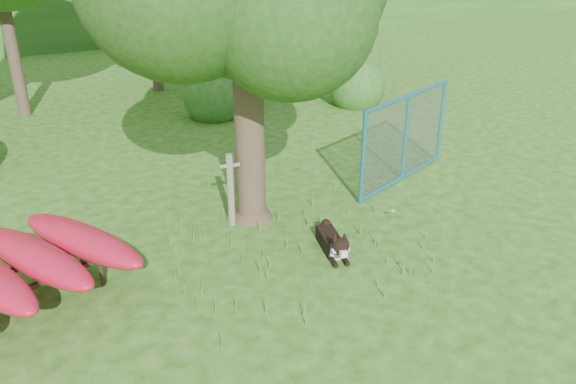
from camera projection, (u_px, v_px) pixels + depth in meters
ground at (314, 279)px, 8.96m from camera, size 80.00×80.00×0.00m
wooden_post at (231, 188)px, 10.33m from camera, size 0.39×0.15×1.42m
kayak_rack at (10, 267)px, 7.94m from camera, size 3.72×3.34×0.94m
husky_dog at (334, 243)px, 9.59m from camera, size 0.58×1.24×0.57m
fence_section at (406, 138)px, 12.19m from camera, size 3.20×1.22×3.27m
wildflower_clump at (393, 212)px, 10.75m from camera, size 0.10×0.10×0.22m
shrub_right at (356, 105)px, 18.19m from camera, size 1.80×1.80×1.80m
shrub_mid at (215, 117)px, 17.00m from camera, size 1.80×1.80×1.80m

